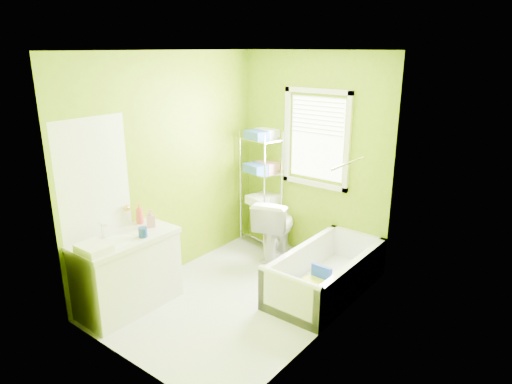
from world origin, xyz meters
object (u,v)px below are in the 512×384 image
Objects in this scene: wire_shelf_unit at (262,176)px; vanity at (127,270)px; bathtub at (325,279)px; toilet at (276,226)px.

vanity is at bearing -93.29° from wire_shelf_unit.
bathtub is 1.70m from wire_shelf_unit.
toilet is at bearing 76.81° from vanity.
bathtub is 1.47× the size of vanity.
bathtub is 1.97× the size of toilet.
bathtub is at bearing 137.21° from toilet.
toilet is 0.49× the size of wire_shelf_unit.
toilet is 2.05m from vanity.
vanity reaches higher than bathtub.
wire_shelf_unit is at bearing 155.42° from bathtub.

